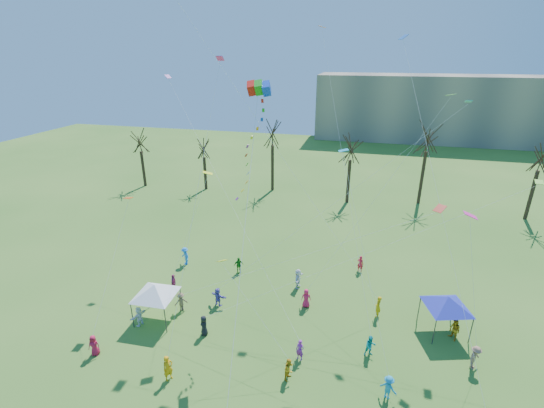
% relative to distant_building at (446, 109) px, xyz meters
% --- Properties ---
extents(ground, '(160.00, 160.00, 0.00)m').
position_rel_distant_building_xyz_m(ground, '(-22.00, -82.00, -7.50)').
color(ground, '#386921').
rests_on(ground, ground).
extents(distant_building, '(60.00, 14.00, 15.00)m').
position_rel_distant_building_xyz_m(distant_building, '(0.00, 0.00, 0.00)').
color(distant_building, gray).
rests_on(distant_building, ground).
extents(bare_tree_row, '(68.85, 8.69, 11.62)m').
position_rel_distant_building_xyz_m(bare_tree_row, '(-16.81, -46.01, -0.19)').
color(bare_tree_row, black).
rests_on(bare_tree_row, ground).
extents(big_box_kite, '(2.05, 8.02, 20.43)m').
position_rel_distant_building_xyz_m(big_box_kite, '(-25.51, -73.03, 5.59)').
color(big_box_kite, red).
rests_on(big_box_kite, ground).
extents(canopy_tent_white, '(4.23, 4.23, 3.18)m').
position_rel_distant_building_xyz_m(canopy_tent_white, '(-32.68, -76.53, -4.81)').
color(canopy_tent_white, '#3F3F44').
rests_on(canopy_tent_white, ground).
extents(canopy_tent_blue, '(4.01, 4.01, 3.14)m').
position_rel_distant_building_xyz_m(canopy_tent_blue, '(-10.87, -72.62, -4.84)').
color(canopy_tent_blue, '#3F3F44').
rests_on(canopy_tent_blue, ground).
extents(festival_crowd, '(26.61, 17.16, 1.86)m').
position_rel_distant_building_xyz_m(festival_crowd, '(-23.46, -74.62, -6.65)').
color(festival_crowd, '#C0183B').
rests_on(festival_crowd, ground).
extents(small_kites_aloft, '(31.47, 16.91, 31.56)m').
position_rel_distant_building_xyz_m(small_kites_aloft, '(-21.62, -71.49, 5.77)').
color(small_kites_aloft, '#E3500B').
rests_on(small_kites_aloft, ground).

